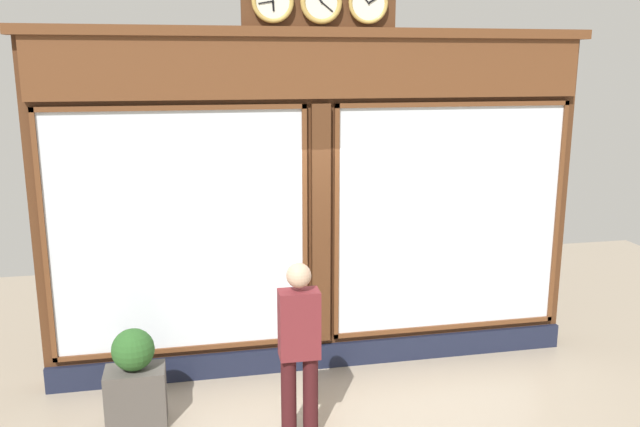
# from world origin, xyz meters

# --- Properties ---
(shop_facade) EXTENTS (6.00, 0.42, 4.28)m
(shop_facade) POSITION_xyz_m (0.00, -0.13, 1.89)
(shop_facade) COLOR #4C2B16
(shop_facade) RESTS_ON ground_plane
(pedestrian) EXTENTS (0.36, 0.23, 1.69)m
(pedestrian) POSITION_xyz_m (0.48, 1.41, 0.93)
(pedestrian) COLOR #3A1316
(pedestrian) RESTS_ON ground_plane
(planter_box) EXTENTS (0.56, 0.36, 0.56)m
(planter_box) POSITION_xyz_m (1.96, 0.83, 0.28)
(planter_box) COLOR #4C4742
(planter_box) RESTS_ON ground_plane
(planter_shrub) EXTENTS (0.40, 0.40, 0.40)m
(planter_shrub) POSITION_xyz_m (1.96, 0.83, 0.76)
(planter_shrub) COLOR #285623
(planter_shrub) RESTS_ON planter_box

